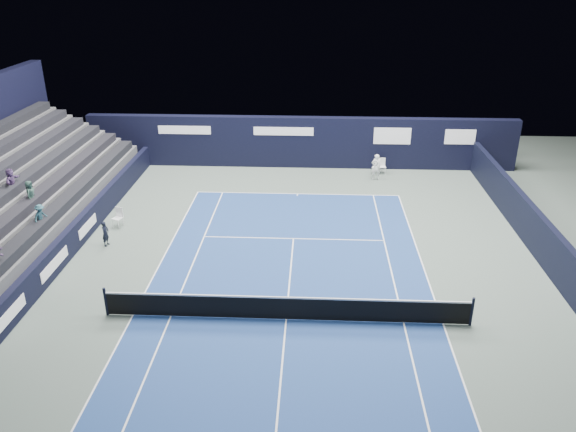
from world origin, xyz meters
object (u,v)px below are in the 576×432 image
at_px(line_judge_chair, 118,216).
at_px(tennis_net, 286,307).
at_px(folding_chair_back_b, 382,165).
at_px(tennis_player, 376,167).
at_px(folding_chair_back_a, 377,164).

distance_m(line_judge_chair, tennis_net, 11.14).
distance_m(folding_chair_back_b, line_judge_chair, 15.58).
height_order(line_judge_chair, tennis_net, tennis_net).
distance_m(tennis_net, tennis_player, 15.08).
height_order(folding_chair_back_a, line_judge_chair, line_judge_chair).
xyz_separation_m(line_judge_chair, tennis_net, (8.38, -7.35, -0.03)).
relative_size(folding_chair_back_a, folding_chair_back_b, 0.93).
height_order(tennis_net, tennis_player, tennis_player).
distance_m(folding_chair_back_a, line_judge_chair, 15.32).
bearing_deg(tennis_net, folding_chair_back_b, 72.34).
relative_size(line_judge_chair, tennis_player, 0.62).
bearing_deg(tennis_net, folding_chair_back_a, 73.43).
bearing_deg(line_judge_chair, tennis_player, 50.02).
xyz_separation_m(folding_chair_back_b, tennis_player, (-0.47, -1.07, 0.24)).
bearing_deg(folding_chair_back_a, folding_chair_back_b, 22.08).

